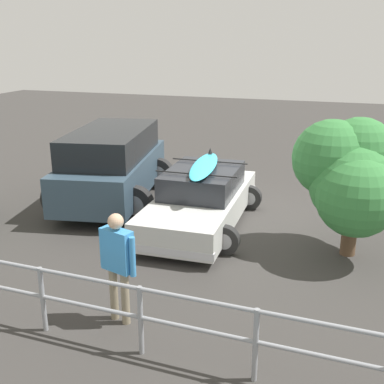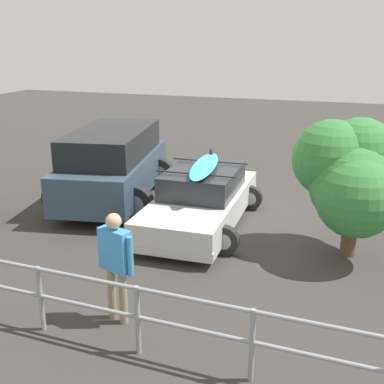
{
  "view_description": "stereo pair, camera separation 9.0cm",
  "coord_description": "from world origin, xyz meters",
  "px_view_note": "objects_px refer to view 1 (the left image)",
  "views": [
    {
      "loc": [
        -2.35,
        10.1,
        4.01
      ],
      "look_at": [
        0.58,
        1.16,
        0.95
      ],
      "focal_mm": 45.0,
      "sensor_mm": 36.0,
      "label": 1
    },
    {
      "loc": [
        -2.43,
        10.07,
        4.01
      ],
      "look_at": [
        0.58,
        1.16,
        0.95
      ],
      "focal_mm": 45.0,
      "sensor_mm": 36.0,
      "label": 2
    }
  ],
  "objects_px": {
    "suv_car": "(112,165)",
    "sedan_car": "(201,199)",
    "person_bystander": "(118,258)",
    "bush_near_left": "(350,174)"
  },
  "relations": [
    {
      "from": "person_bystander",
      "to": "bush_near_left",
      "type": "xyz_separation_m",
      "value": [
        -3.04,
        -3.48,
        0.56
      ]
    },
    {
      "from": "sedan_car",
      "to": "bush_near_left",
      "type": "height_order",
      "value": "bush_near_left"
    },
    {
      "from": "sedan_car",
      "to": "suv_car",
      "type": "xyz_separation_m",
      "value": [
        2.56,
        -0.8,
        0.37
      ]
    },
    {
      "from": "suv_car",
      "to": "bush_near_left",
      "type": "xyz_separation_m",
      "value": [
        -5.6,
        1.37,
        0.62
      ]
    },
    {
      "from": "bush_near_left",
      "to": "person_bystander",
      "type": "bearing_deg",
      "value": 48.85
    },
    {
      "from": "person_bystander",
      "to": "bush_near_left",
      "type": "bearing_deg",
      "value": -131.15
    },
    {
      "from": "bush_near_left",
      "to": "sedan_car",
      "type": "bearing_deg",
      "value": -10.55
    },
    {
      "from": "sedan_car",
      "to": "bush_near_left",
      "type": "xyz_separation_m",
      "value": [
        -3.04,
        0.57,
        0.99
      ]
    },
    {
      "from": "sedan_car",
      "to": "bush_near_left",
      "type": "bearing_deg",
      "value": 169.45
    },
    {
      "from": "suv_car",
      "to": "sedan_car",
      "type": "bearing_deg",
      "value": 162.57
    }
  ]
}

